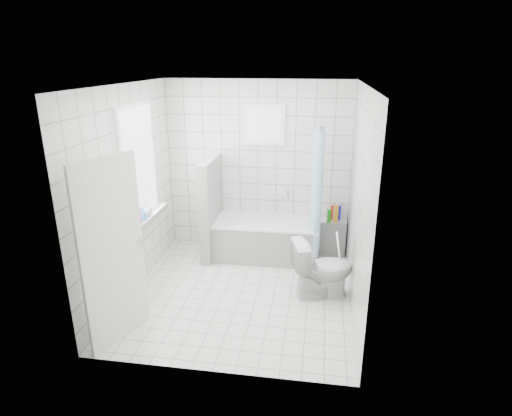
# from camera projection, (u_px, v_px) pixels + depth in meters

# --- Properties ---
(ground) EXTENTS (3.00, 3.00, 0.00)m
(ground) POSITION_uv_depth(u_px,v_px,m) (241.00, 292.00, 5.55)
(ground) COLOR white
(ground) RESTS_ON ground
(ceiling) EXTENTS (3.00, 3.00, 0.00)m
(ceiling) POSITION_uv_depth(u_px,v_px,m) (238.00, 85.00, 4.69)
(ceiling) COLOR white
(ceiling) RESTS_ON ground
(wall_back) EXTENTS (2.80, 0.02, 2.60)m
(wall_back) POSITION_uv_depth(u_px,v_px,m) (258.00, 167.00, 6.52)
(wall_back) COLOR white
(wall_back) RESTS_ON ground
(wall_front) EXTENTS (2.80, 0.02, 2.60)m
(wall_front) POSITION_uv_depth(u_px,v_px,m) (207.00, 250.00, 3.72)
(wall_front) COLOR white
(wall_front) RESTS_ON ground
(wall_left) EXTENTS (0.02, 3.00, 2.60)m
(wall_left) POSITION_uv_depth(u_px,v_px,m) (129.00, 192.00, 5.32)
(wall_left) COLOR white
(wall_left) RESTS_ON ground
(wall_right) EXTENTS (0.02, 3.00, 2.60)m
(wall_right) POSITION_uv_depth(u_px,v_px,m) (359.00, 203.00, 4.92)
(wall_right) COLOR white
(wall_right) RESTS_ON ground
(window_left) EXTENTS (0.01, 0.90, 1.40)m
(window_left) POSITION_uv_depth(u_px,v_px,m) (140.00, 163.00, 5.49)
(window_left) COLOR white
(window_left) RESTS_ON wall_left
(window_back) EXTENTS (0.50, 0.01, 0.50)m
(window_back) POSITION_uv_depth(u_px,v_px,m) (264.00, 125.00, 6.25)
(window_back) COLOR white
(window_back) RESTS_ON wall_back
(window_sill) EXTENTS (0.18, 1.02, 0.08)m
(window_sill) POSITION_uv_depth(u_px,v_px,m) (148.00, 217.00, 5.73)
(window_sill) COLOR white
(window_sill) RESTS_ON wall_left
(door) EXTENTS (0.33, 0.76, 2.00)m
(door) POSITION_uv_depth(u_px,v_px,m) (113.00, 254.00, 4.34)
(door) COLOR silver
(door) RESTS_ON ground
(bathtub) EXTENTS (1.55, 0.77, 0.58)m
(bathtub) POSITION_uv_depth(u_px,v_px,m) (267.00, 239.00, 6.48)
(bathtub) COLOR white
(bathtub) RESTS_ON ground
(partition_wall) EXTENTS (0.15, 0.85, 1.50)m
(partition_wall) POSITION_uv_depth(u_px,v_px,m) (211.00, 208.00, 6.40)
(partition_wall) COLOR white
(partition_wall) RESTS_ON ground
(tiled_ledge) EXTENTS (0.40, 0.24, 0.55)m
(tiled_ledge) POSITION_uv_depth(u_px,v_px,m) (332.00, 237.00, 6.58)
(tiled_ledge) COLOR white
(tiled_ledge) RESTS_ON ground
(toilet) EXTENTS (0.85, 0.64, 0.77)m
(toilet) POSITION_uv_depth(u_px,v_px,m) (322.00, 268.00, 5.35)
(toilet) COLOR white
(toilet) RESTS_ON ground
(curtain_rod) EXTENTS (0.02, 0.80, 0.02)m
(curtain_rod) POSITION_uv_depth(u_px,v_px,m) (320.00, 127.00, 5.78)
(curtain_rod) COLOR silver
(curtain_rod) RESTS_ON wall_back
(shower_curtain) EXTENTS (0.14, 0.48, 1.78)m
(shower_curtain) POSITION_uv_depth(u_px,v_px,m) (317.00, 193.00, 5.96)
(shower_curtain) COLOR #47A3D1
(shower_curtain) RESTS_ON curtain_rod
(tub_faucet) EXTENTS (0.18, 0.06, 0.06)m
(tub_faucet) POSITION_uv_depth(u_px,v_px,m) (276.00, 197.00, 6.59)
(tub_faucet) COLOR silver
(tub_faucet) RESTS_ON wall_back
(sill_bottles) EXTENTS (0.17, 0.46, 0.31)m
(sill_bottles) POSITION_uv_depth(u_px,v_px,m) (141.00, 211.00, 5.47)
(sill_bottles) COLOR #2D87CE
(sill_bottles) RESTS_ON window_sill
(ledge_bottles) EXTENTS (0.21, 0.18, 0.27)m
(ledge_bottles) POSITION_uv_depth(u_px,v_px,m) (334.00, 214.00, 6.42)
(ledge_bottles) COLOR #178616
(ledge_bottles) RESTS_ON tiled_ledge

